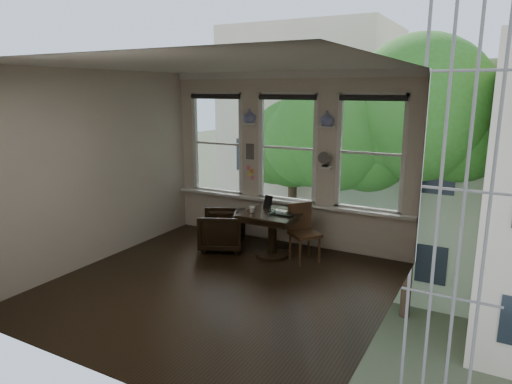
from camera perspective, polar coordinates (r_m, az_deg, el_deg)
The scene contains 25 objects.
ground at distance 6.55m, azimuth -4.57°, elevation -11.65°, with size 4.50×4.50×0.00m, color black.
ceiling at distance 5.98m, azimuth -5.09°, elevation 15.55°, with size 4.50×4.50×0.00m, color silver.
wall_back at distance 8.04m, azimuth 4.04°, elevation 4.10°, with size 4.50×4.50×0.00m, color beige.
wall_front at distance 4.44m, azimuth -20.97°, elevation -3.82°, with size 4.50×4.50×0.00m, color beige.
wall_left at distance 7.55m, azimuth -19.27°, elevation 2.86°, with size 4.50×4.50×0.00m, color beige.
wall_right at distance 5.23m, azimuth 16.27°, elevation -1.07°, with size 4.50×4.50×0.00m, color beige.
window_left at distance 8.71m, azimuth -4.70°, elevation 6.08°, with size 1.10×0.12×1.90m, color white, non-canonical shape.
window_center at distance 8.01m, azimuth 4.06°, elevation 5.52°, with size 1.10×0.12×1.90m, color white, non-canonical shape.
window_right at distance 7.53m, azimuth 14.18°, elevation 4.70°, with size 1.10×0.12×1.90m, color white, non-canonical shape.
shelf_left at distance 8.21m, azimuth -0.85°, elevation 8.53°, with size 0.26×0.16×0.03m, color white.
shelf_right at distance 7.60m, azimuth 8.81°, elevation 8.05°, with size 0.26×0.16×0.03m, color white.
intercom at distance 8.29m, azimuth -0.74°, elevation 5.09°, with size 0.14×0.06×0.28m, color #59544F.
sticky_notes at distance 8.34m, azimuth -0.71°, elevation 2.71°, with size 0.16×0.01×0.24m, color pink, non-canonical shape.
desk_fan at distance 7.65m, azimuth 8.62°, elevation 3.78°, with size 0.20×0.20×0.24m, color #59544F, non-canonical shape.
vase_left at distance 8.20m, azimuth -0.85°, elevation 9.50°, with size 0.24×0.24×0.25m, color silver.
vase_right at distance 7.59m, azimuth 8.85°, elevation 9.09°, with size 0.24×0.24×0.25m, color silver.
table at distance 7.50m, azimuth 2.06°, elevation -5.34°, with size 0.90×0.90×0.75m, color black, non-canonical shape.
armchair_left at distance 7.87m, azimuth -4.31°, elevation -4.78°, with size 0.72×0.74×0.67m, color black.
cushion_red at distance 7.84m, azimuth -4.33°, elevation -3.99°, with size 0.45×0.45×0.06m, color maroon.
side_chair_right at distance 7.31m, azimuth 6.13°, elevation -5.21°, with size 0.42×0.42×0.92m, color #412A17, non-canonical shape.
laptop at distance 7.21m, azimuth 3.14°, elevation -2.88°, with size 0.36×0.23×0.03m, color black.
mug at distance 7.38m, azimuth -0.50°, elevation -2.20°, with size 0.11×0.11×0.10m, color white.
drinking_glass at distance 7.25m, azimuth 2.05°, elevation -2.52°, with size 0.11×0.11×0.09m, color white.
tablet at distance 7.62m, azimuth 1.51°, elevation -1.25°, with size 0.16×0.02×0.22m, color black.
papers at distance 7.43m, azimuth 2.82°, elevation -2.48°, with size 0.22×0.30×0.00m, color silver.
Camera 1 is at (3.29, -4.98, 2.70)m, focal length 32.00 mm.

